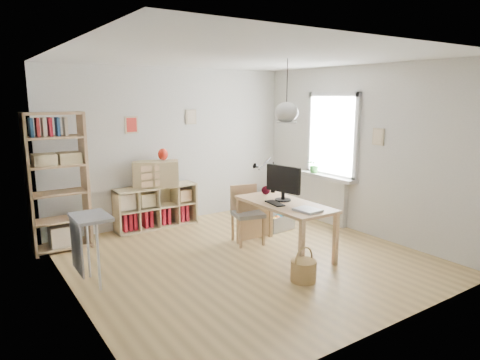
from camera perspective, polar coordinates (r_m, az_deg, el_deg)
ground at (r=6.04m, az=0.82°, el=-10.39°), size 4.50×4.50×0.00m
room_shell at (r=5.84m, az=6.22°, el=8.96°), size 4.50×4.50×4.50m
window_unit at (r=7.56m, az=12.24°, el=5.84°), size 0.07×1.16×1.46m
radiator at (r=7.72m, az=11.71°, el=-2.70°), size 0.10×0.80×0.80m
windowsill at (r=7.60m, az=11.57°, el=0.40°), size 0.22×1.20×0.06m
desk at (r=6.04m, az=5.95°, el=-3.89°), size 0.70×1.50×0.75m
cube_shelf at (r=7.48m, az=-11.36°, el=-3.93°), size 1.40×0.38×0.72m
tall_bookshelf at (r=6.61m, az=-23.25°, el=0.41°), size 0.80×0.38×2.00m
side_table at (r=5.33m, az=-19.89°, el=-6.45°), size 0.40×0.55×0.85m
chair at (r=6.54m, az=0.89°, el=-4.07°), size 0.52×0.52×0.88m
wicker_basket at (r=5.36m, az=8.46°, el=-11.76°), size 0.32×0.31×0.44m
storage_chest at (r=7.30m, az=4.73°, el=-5.12°), size 0.57×0.63×0.54m
monitor at (r=6.07m, az=5.78°, el=-0.16°), size 0.23×0.57×0.50m
keyboard at (r=5.94m, az=4.68°, el=-3.11°), size 0.18×0.36×0.02m
task_lamp at (r=6.38m, az=3.16°, el=1.02°), size 0.48×0.18×0.51m
yarn_ball at (r=6.47m, az=3.46°, el=-1.38°), size 0.13×0.13×0.13m
paper_tray at (r=5.61m, az=8.99°, el=-3.98°), size 0.29×0.34×0.03m
drawer_chest at (r=7.32m, az=-11.15°, el=0.84°), size 0.82×0.62×0.43m
red_vase at (r=7.32m, az=-10.23°, el=3.38°), size 0.17×0.17×0.20m
potted_plant at (r=7.77m, az=9.86°, el=1.99°), size 0.30×0.27×0.28m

